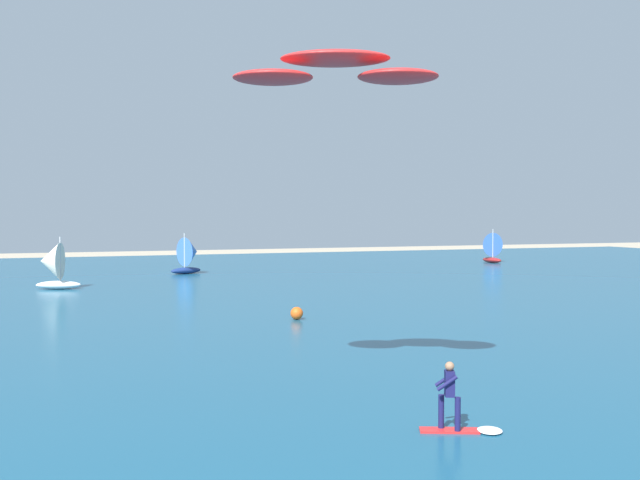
{
  "coord_description": "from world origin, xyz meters",
  "views": [
    {
      "loc": [
        -5.63,
        1.77,
        5.27
      ],
      "look_at": [
        1.08,
        19.23,
        4.62
      ],
      "focal_mm": 42.38,
      "sensor_mm": 36.0,
      "label": 1
    }
  ],
  "objects_px": {
    "kitesurfer": "(458,406)",
    "sailboat_outermost": "(52,265)",
    "marker_buoy": "(297,313)",
    "sailboat_heeled_over": "(490,247)",
    "sailboat_leading": "(190,255)",
    "kite": "(335,70)"
  },
  "relations": [
    {
      "from": "kite",
      "to": "marker_buoy",
      "type": "bearing_deg",
      "value": 74.8
    },
    {
      "from": "sailboat_leading",
      "to": "marker_buoy",
      "type": "xyz_separation_m",
      "value": [
        -0.77,
        -30.23,
        -1.3
      ]
    },
    {
      "from": "sailboat_leading",
      "to": "marker_buoy",
      "type": "distance_m",
      "value": 30.27
    },
    {
      "from": "sailboat_outermost",
      "to": "marker_buoy",
      "type": "relative_size",
      "value": 5.79
    },
    {
      "from": "kitesurfer",
      "to": "marker_buoy",
      "type": "xyz_separation_m",
      "value": [
        2.7,
        19.28,
        -0.29
      ]
    },
    {
      "from": "kitesurfer",
      "to": "marker_buoy",
      "type": "relative_size",
      "value": 3.23
    },
    {
      "from": "sailboat_outermost",
      "to": "marker_buoy",
      "type": "xyz_separation_m",
      "value": [
        10.76,
        -20.08,
        -1.34
      ]
    },
    {
      "from": "sailboat_heeled_over",
      "to": "marker_buoy",
      "type": "distance_m",
      "value": 47.42
    },
    {
      "from": "kitesurfer",
      "to": "marker_buoy",
      "type": "bearing_deg",
      "value": 82.03
    },
    {
      "from": "sailboat_heeled_over",
      "to": "kitesurfer",
      "type": "bearing_deg",
      "value": -124.38
    },
    {
      "from": "sailboat_leading",
      "to": "marker_buoy",
      "type": "bearing_deg",
      "value": -91.46
    },
    {
      "from": "sailboat_leading",
      "to": "sailboat_heeled_over",
      "type": "height_order",
      "value": "sailboat_heeled_over"
    },
    {
      "from": "kitesurfer",
      "to": "kite",
      "type": "height_order",
      "value": "kite"
    },
    {
      "from": "kite",
      "to": "sailboat_leading",
      "type": "distance_m",
      "value": 45.96
    },
    {
      "from": "kitesurfer",
      "to": "sailboat_leading",
      "type": "bearing_deg",
      "value": 85.99
    },
    {
      "from": "kitesurfer",
      "to": "sailboat_outermost",
      "type": "height_order",
      "value": "sailboat_outermost"
    },
    {
      "from": "sailboat_leading",
      "to": "kite",
      "type": "bearing_deg",
      "value": -96.08
    },
    {
      "from": "kite",
      "to": "sailboat_heeled_over",
      "type": "bearing_deg",
      "value": 52.24
    },
    {
      "from": "kitesurfer",
      "to": "sailboat_heeled_over",
      "type": "xyz_separation_m",
      "value": [
        36.16,
        52.85,
        1.02
      ]
    },
    {
      "from": "marker_buoy",
      "to": "kitesurfer",
      "type": "bearing_deg",
      "value": -97.97
    },
    {
      "from": "kite",
      "to": "sailboat_heeled_over",
      "type": "xyz_separation_m",
      "value": [
        37.49,
        48.41,
        -7.61
      ]
    },
    {
      "from": "kitesurfer",
      "to": "sailboat_leading",
      "type": "height_order",
      "value": "sailboat_leading"
    }
  ]
}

